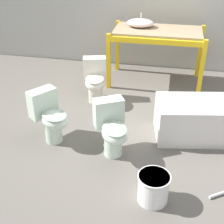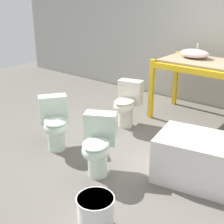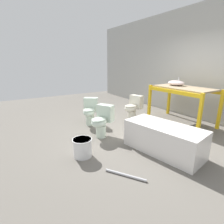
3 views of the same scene
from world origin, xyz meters
The scene contains 8 objects.
ground_plane centered at (0.00, 0.00, 0.00)m, with size 12.00×12.00×0.00m, color #666059.
shelving_rack centered at (-0.12, 1.31, 0.85)m, with size 1.67×0.92×1.00m.
sink_basin centered at (-0.45, 1.41, 1.07)m, with size 0.49×0.36×0.22m.
bathtub_main centered at (0.76, -0.35, 0.31)m, with size 1.53×0.89×0.53m.
toilet_near centered at (-1.04, 0.36, 0.38)m, with size 0.48×0.63×0.71m.
toilet_far centered at (-0.47, -0.99, 0.38)m, with size 0.57×0.66×0.71m.
toilet_extra centered at (-1.35, -0.87, 0.38)m, with size 0.66×0.61×0.71m.
bucket_white centered at (0.12, -1.71, 0.18)m, with size 0.35×0.35×0.34m.
Camera 2 is at (1.66, -3.41, 2.06)m, focal length 50.00 mm.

